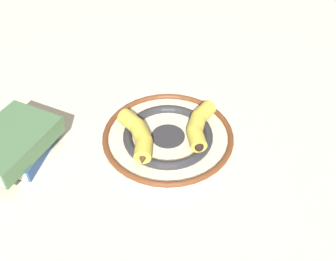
# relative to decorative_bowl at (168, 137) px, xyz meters

# --- Properties ---
(ground_plane) EXTENTS (2.80, 2.80, 0.00)m
(ground_plane) POSITION_rel_decorative_bowl_xyz_m (0.04, 0.01, -0.02)
(ground_plane) COLOR beige
(decorative_bowl) EXTENTS (0.32, 0.32, 0.03)m
(decorative_bowl) POSITION_rel_decorative_bowl_xyz_m (0.00, 0.00, 0.00)
(decorative_bowl) COLOR beige
(decorative_bowl) RESTS_ON ground_plane
(banana_a) EXTENTS (0.15, 0.13, 0.04)m
(banana_a) POSITION_rel_decorative_bowl_xyz_m (-0.05, 0.05, 0.04)
(banana_a) COLOR gold
(banana_a) RESTS_ON decorative_bowl
(banana_b) EXTENTS (0.17, 0.07, 0.04)m
(banana_b) POSITION_rel_decorative_bowl_xyz_m (0.04, -0.06, 0.04)
(banana_b) COLOR gold
(banana_b) RESTS_ON decorative_bowl
(book_stack) EXTENTS (0.21, 0.16, 0.07)m
(book_stack) POSITION_rel_decorative_bowl_xyz_m (-0.18, 0.31, 0.02)
(book_stack) COLOR #2D4C84
(book_stack) RESTS_ON ground_plane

